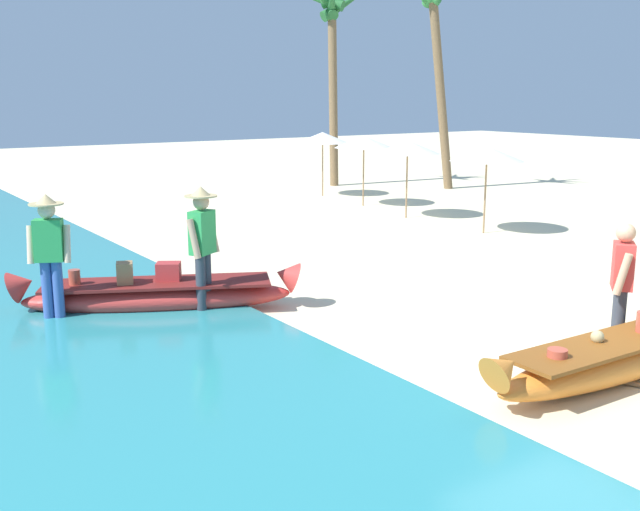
% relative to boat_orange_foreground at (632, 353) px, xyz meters
% --- Properties ---
extents(ground_plane, '(80.00, 80.00, 0.00)m').
position_rel_boat_orange_foreground_xyz_m(ground_plane, '(0.39, 0.91, -0.25)').
color(ground_plane, beige).
extents(boat_orange_foreground, '(4.39, 0.74, 0.72)m').
position_rel_boat_orange_foreground_xyz_m(boat_orange_foreground, '(0.00, 0.00, 0.00)').
color(boat_orange_foreground, orange).
rests_on(boat_orange_foreground, ground).
extents(boat_red_midground, '(3.82, 2.30, 0.74)m').
position_rel_boat_orange_foreground_xyz_m(boat_red_midground, '(-3.33, 5.20, 0.00)').
color(boat_red_midground, red).
rests_on(boat_red_midground, ground).
extents(person_vendor_hatted, '(0.57, 0.47, 1.80)m').
position_rel_boat_orange_foreground_xyz_m(person_vendor_hatted, '(-2.85, 4.69, 0.79)').
color(person_vendor_hatted, '#333842').
rests_on(person_vendor_hatted, ground).
extents(person_tourist_customer, '(0.55, 0.49, 1.56)m').
position_rel_boat_orange_foreground_xyz_m(person_tourist_customer, '(0.53, 0.55, 0.62)').
color(person_tourist_customer, '#333842').
rests_on(person_tourist_customer, ground).
extents(person_vendor_assistant, '(0.58, 0.45, 1.75)m').
position_rel_boat_orange_foreground_xyz_m(person_vendor_assistant, '(-4.69, 5.44, 0.76)').
color(person_vendor_assistant, '#3D5BA8').
rests_on(person_vendor_assistant, ground).
extents(parasol_row_0, '(1.60, 1.60, 1.91)m').
position_rel_boat_orange_foreground_xyz_m(parasol_row_0, '(5.02, 6.95, 1.49)').
color(parasol_row_0, '#8E6B47').
rests_on(parasol_row_0, ground).
extents(parasol_row_1, '(1.60, 1.60, 1.91)m').
position_rel_boat_orange_foreground_xyz_m(parasol_row_1, '(4.97, 9.52, 1.49)').
color(parasol_row_1, '#8E6B47').
rests_on(parasol_row_1, ground).
extents(parasol_row_2, '(1.60, 1.60, 1.91)m').
position_rel_boat_orange_foreground_xyz_m(parasol_row_2, '(5.35, 11.76, 1.49)').
color(parasol_row_2, '#8E6B47').
rests_on(parasol_row_2, ground).
extents(parasol_row_3, '(1.60, 1.60, 1.91)m').
position_rel_boat_orange_foreground_xyz_m(parasol_row_3, '(5.59, 14.08, 1.49)').
color(parasol_row_3, '#8E6B47').
rests_on(parasol_row_3, ground).
extents(palm_tree_tall_inland, '(2.67, 2.51, 6.84)m').
position_rel_boat_orange_foreground_xyz_m(palm_tree_tall_inland, '(9.13, 13.25, 5.13)').
color(palm_tree_tall_inland, brown).
rests_on(palm_tree_tall_inland, ground).
extents(palm_tree_leaning_seaward, '(2.55, 2.51, 6.50)m').
position_rel_boat_orange_foreground_xyz_m(palm_tree_leaning_seaward, '(7.29, 16.03, 4.92)').
color(palm_tree_leaning_seaward, brown).
rests_on(palm_tree_leaning_seaward, ground).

